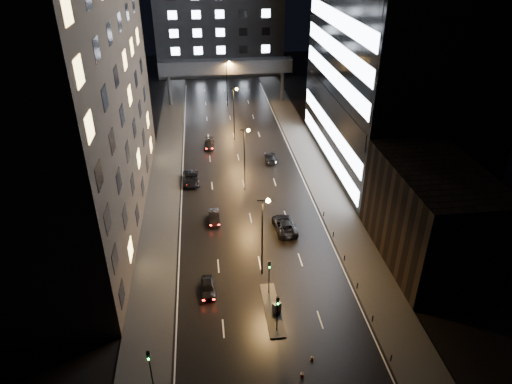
% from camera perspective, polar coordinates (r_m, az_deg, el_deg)
% --- Properties ---
extents(ground, '(160.00, 160.00, 0.00)m').
position_cam_1_polar(ground, '(81.29, -2.24, 4.37)').
color(ground, black).
rests_on(ground, ground).
extents(sidewalk_left, '(5.00, 110.00, 0.15)m').
position_cam_1_polar(sidewalk_left, '(76.87, -11.24, 2.27)').
color(sidewalk_left, '#383533').
rests_on(sidewalk_left, ground).
extents(sidewalk_right, '(5.00, 110.00, 0.15)m').
position_cam_1_polar(sidewalk_right, '(78.70, 7.19, 3.31)').
color(sidewalk_right, '#383533').
rests_on(sidewalk_right, ground).
extents(building_left, '(15.00, 48.00, 40.00)m').
position_cam_1_polar(building_left, '(61.46, -23.23, 13.49)').
color(building_left, '#2D2319').
rests_on(building_left, ground).
extents(building_right_low, '(10.00, 18.00, 12.00)m').
position_cam_1_polar(building_right_low, '(57.22, 20.93, -2.67)').
color(building_right_low, black).
rests_on(building_right_low, ground).
extents(building_right_glass, '(20.00, 36.00, 45.00)m').
position_cam_1_polar(building_right_glass, '(76.74, 17.78, 19.22)').
color(building_right_glass, black).
rests_on(building_right_glass, ground).
extents(building_far, '(34.00, 14.00, 25.00)m').
position_cam_1_polar(building_far, '(133.25, -4.66, 20.01)').
color(building_far, '#333335').
rests_on(building_far, ground).
extents(skybridge, '(30.00, 3.00, 10.00)m').
position_cam_1_polar(skybridge, '(106.73, -3.78, 15.32)').
color(skybridge, '#333335').
rests_on(skybridge, ground).
extents(median_island, '(1.60, 8.00, 0.15)m').
position_cam_1_polar(median_island, '(49.83, 2.03, -14.45)').
color(median_island, '#383533').
rests_on(median_island, ground).
extents(traffic_signal_near, '(0.28, 0.34, 4.40)m').
position_cam_1_polar(traffic_signal_near, '(49.65, 1.65, -9.96)').
color(traffic_signal_near, black).
rests_on(traffic_signal_near, median_island).
extents(traffic_signal_far, '(0.28, 0.34, 4.40)m').
position_cam_1_polar(traffic_signal_far, '(45.61, 2.69, -14.34)').
color(traffic_signal_far, black).
rests_on(traffic_signal_far, median_island).
extents(traffic_signal_corner, '(0.28, 0.34, 4.40)m').
position_cam_1_polar(traffic_signal_corner, '(42.30, -13.15, -20.18)').
color(traffic_signal_corner, black).
rests_on(traffic_signal_corner, ground).
extents(bollard_row, '(0.12, 25.12, 0.90)m').
position_cam_1_polar(bollard_row, '(54.88, 11.73, -9.76)').
color(bollard_row, black).
rests_on(bollard_row, ground).
extents(streetlight_near, '(1.45, 0.50, 10.15)m').
position_cam_1_polar(streetlight_near, '(50.36, 0.97, -4.45)').
color(streetlight_near, black).
rests_on(streetlight_near, ground).
extents(streetlight_mid_a, '(1.45, 0.50, 10.15)m').
position_cam_1_polar(streetlight_mid_a, '(67.72, -1.33, 5.03)').
color(streetlight_mid_a, black).
rests_on(streetlight_mid_a, ground).
extents(streetlight_mid_b, '(1.45, 0.50, 10.15)m').
position_cam_1_polar(streetlight_mid_b, '(86.23, -2.69, 10.55)').
color(streetlight_mid_b, black).
rests_on(streetlight_mid_b, ground).
extents(streetlight_far, '(1.45, 0.50, 10.15)m').
position_cam_1_polar(streetlight_far, '(105.29, -3.59, 14.09)').
color(streetlight_far, black).
rests_on(streetlight_far, ground).
extents(car_away_a, '(1.69, 3.84, 1.28)m').
position_cam_1_polar(car_away_a, '(51.76, -6.01, -11.75)').
color(car_away_a, black).
rests_on(car_away_a, ground).
extents(car_away_b, '(1.44, 3.99, 1.31)m').
position_cam_1_polar(car_away_b, '(63.15, -5.25, -3.13)').
color(car_away_b, black).
rests_on(car_away_b, ground).
extents(car_away_c, '(2.77, 5.52, 1.50)m').
position_cam_1_polar(car_away_c, '(73.14, -8.12, 1.67)').
color(car_away_c, black).
rests_on(car_away_c, ground).
extents(car_away_d, '(2.14, 4.54, 1.28)m').
position_cam_1_polar(car_away_d, '(85.24, -5.89, 5.95)').
color(car_away_d, black).
rests_on(car_away_d, ground).
extents(car_toward_a, '(3.00, 5.87, 1.59)m').
position_cam_1_polar(car_toward_a, '(61.11, 3.58, -4.13)').
color(car_toward_a, black).
rests_on(car_toward_a, ground).
extents(car_toward_b, '(2.24, 4.75, 1.34)m').
position_cam_1_polar(car_toward_b, '(79.60, 1.80, 4.34)').
color(car_toward_b, black).
rests_on(car_toward_b, ground).
extents(utility_cabinet, '(0.93, 0.77, 1.23)m').
position_cam_1_polar(utility_cabinet, '(49.04, 2.62, -14.24)').
color(utility_cabinet, '#4F4F51').
rests_on(utility_cabinet, median_island).
extents(cone_a, '(0.33, 0.33, 0.57)m').
position_cam_1_polar(cone_a, '(45.49, 7.02, -19.90)').
color(cone_a, '#FF650D').
rests_on(cone_a, ground).
extents(cone_b, '(0.46, 0.46, 0.53)m').
position_cam_1_polar(cone_b, '(44.29, 5.79, -21.71)').
color(cone_b, red).
rests_on(cone_b, ground).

